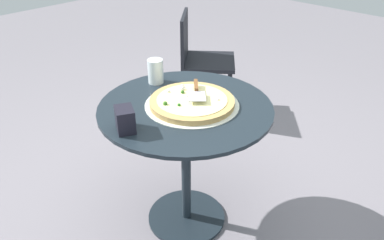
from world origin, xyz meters
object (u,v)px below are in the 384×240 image
drinking_cup (155,71)px  napkin_dispenser (125,120)px  patio_chair_corner (200,55)px  pizza_server (196,90)px  patio_table (186,137)px  pizza_on_tray (192,102)px

drinking_cup → napkin_dispenser: bearing=-57.0°
napkin_dispenser → patio_chair_corner: 1.57m
napkin_dispenser → patio_chair_corner: (-0.79, 1.33, -0.29)m
pizza_server → drinking_cup: (-0.30, 0.01, 0.01)m
patio_chair_corner → patio_table: bearing=-50.7°
pizza_server → napkin_dispenser: (-0.03, -0.40, -0.00)m
pizza_on_tray → patio_table: bearing=-122.9°
patio_table → pizza_server: (0.00, 0.07, 0.23)m
drinking_cup → napkin_dispenser: size_ratio=1.24×
pizza_server → pizza_on_tray: bearing=-73.3°
pizza_server → patio_chair_corner: bearing=131.5°
patio_table → patio_chair_corner: (-0.82, 1.00, -0.06)m
patio_table → drinking_cup: size_ratio=6.51×
pizza_on_tray → patio_chair_corner: bearing=130.6°
pizza_on_tray → napkin_dispenser: bearing=-97.7°
patio_table → patio_chair_corner: 1.29m
patio_table → patio_chair_corner: bearing=129.3°
drinking_cup → patio_table: bearing=-15.1°
drinking_cup → napkin_dispenser: 0.49m
napkin_dispenser → patio_chair_corner: size_ratio=0.13×
patio_chair_corner → pizza_server: bearing=-48.5°
pizza_server → patio_chair_corner: (-0.82, 0.93, -0.29)m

